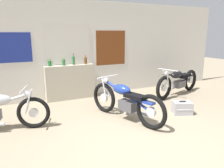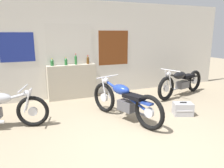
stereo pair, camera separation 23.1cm
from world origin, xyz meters
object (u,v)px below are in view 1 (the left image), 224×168
at_px(bottle_right_center, 86,60).
at_px(motorcycle_blue, 125,101).
at_px(bottle_leftmost, 50,63).
at_px(bottle_center, 74,60).
at_px(motorcycle_black, 178,81).
at_px(hard_case_silver, 182,108).
at_px(bottle_left_center, 64,62).

distance_m(bottle_right_center, motorcycle_blue, 2.19).
distance_m(bottle_leftmost, bottle_center, 0.67).
bearing_deg(bottle_right_center, motorcycle_blue, -84.57).
relative_size(bottle_center, motorcycle_black, 0.15).
relative_size(bottle_leftmost, bottle_center, 0.65).
distance_m(motorcycle_blue, hard_case_silver, 1.45).
distance_m(bottle_left_center, hard_case_silver, 3.37).
bearing_deg(motorcycle_black, hard_case_silver, -128.07).
bearing_deg(motorcycle_blue, bottle_center, 105.14).
bearing_deg(bottle_center, bottle_leftmost, 177.21).
xyz_separation_m(bottle_center, motorcycle_blue, (0.56, -2.07, -0.70)).
bearing_deg(motorcycle_black, motorcycle_blue, -156.46).
bearing_deg(bottle_right_center, motorcycle_black, -21.09).
relative_size(bottle_left_center, bottle_center, 0.71).
bearing_deg(motorcycle_blue, bottle_right_center, 95.43).
relative_size(motorcycle_blue, motorcycle_black, 0.93).
bearing_deg(hard_case_silver, bottle_left_center, 133.97).
distance_m(bottle_right_center, hard_case_silver, 2.99).
height_order(bottle_leftmost, bottle_center, bottle_center).
distance_m(bottle_left_center, bottle_center, 0.29).
xyz_separation_m(bottle_leftmost, motorcycle_blue, (1.22, -2.10, -0.65)).
height_order(bottle_center, motorcycle_blue, bottle_center).
distance_m(bottle_leftmost, bottle_right_center, 1.03).
bearing_deg(bottle_leftmost, bottle_left_center, -5.92).
relative_size(bottle_left_center, motorcycle_black, 0.10).
xyz_separation_m(bottle_left_center, bottle_center, (0.29, 0.01, 0.04)).
bearing_deg(bottle_leftmost, motorcycle_black, -15.88).
xyz_separation_m(bottle_left_center, motorcycle_black, (3.28, -1.00, -0.67)).
bearing_deg(motorcycle_blue, hard_case_silver, -10.64).
relative_size(bottle_right_center, hard_case_silver, 0.49).
bearing_deg(hard_case_silver, bottle_center, 130.02).
distance_m(bottle_center, hard_case_silver, 3.20).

